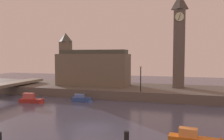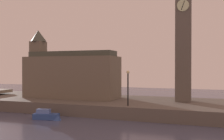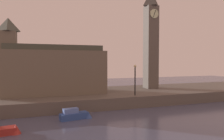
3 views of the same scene
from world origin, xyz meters
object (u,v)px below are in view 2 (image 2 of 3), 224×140
Objects in this scene: parliament_hall at (69,74)px; boat_tour_blue at (48,116)px; streetlamp at (128,84)px; clock_tower at (183,36)px.

boat_tour_blue is at bearing -77.14° from parliament_hall.
parliament_hall is 3.36× the size of streetlamp.
streetlamp is (10.48, -4.96, -0.87)m from parliament_hall.
streetlamp reaches higher than boat_tour_blue.
clock_tower is 1.20× the size of parliament_hall.
clock_tower is 17.16m from parliament_hall.
parliament_hall is 11.63m from streetlamp.
parliament_hall is 3.90× the size of boat_tour_blue.
boat_tour_blue is (-8.52, -3.61, -3.61)m from streetlamp.
streetlamp is at bearing -25.34° from parliament_hall.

